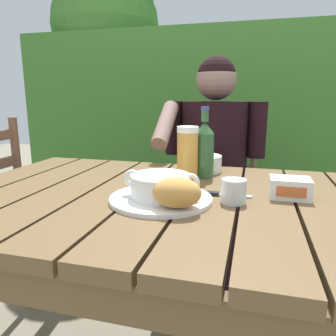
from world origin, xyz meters
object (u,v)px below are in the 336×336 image
object	(u,v)px
person_eating	(212,161)
beer_glass	(188,153)
diner_bowl	(202,163)
bread_roll	(177,193)
table_knife	(218,194)
butter_tub	(290,188)
chair_near_diner	(216,198)
water_glass_small	(234,191)
beer_bottle	(204,148)
serving_plate	(161,199)
soup_bowl	(161,185)

from	to	relation	value
person_eating	beer_glass	bearing A→B (deg)	-93.23
diner_bowl	person_eating	bearing A→B (deg)	90.49
bread_roll	table_knife	distance (m)	0.19
table_knife	diner_bowl	xyz separation A→B (m)	(-0.10, 0.30, 0.03)
beer_glass	table_knife	distance (m)	0.23
person_eating	butter_tub	size ratio (longest dim) A/B	10.92
chair_near_diner	person_eating	xyz separation A→B (m)	(-0.00, -0.20, 0.25)
water_glass_small	diner_bowl	xyz separation A→B (m)	(-0.14, 0.35, -0.00)
beer_bottle	diner_bowl	xyz separation A→B (m)	(-0.02, 0.09, -0.07)
bread_roll	table_knife	size ratio (longest dim) A/B	0.82
chair_near_diner	diner_bowl	size ratio (longest dim) A/B	6.21
beer_glass	serving_plate	bearing A→B (deg)	-94.80
person_eating	bread_roll	world-z (taller)	person_eating
serving_plate	water_glass_small	distance (m)	0.20
beer_bottle	chair_near_diner	bearing A→B (deg)	91.87
table_knife	serving_plate	bearing A→B (deg)	-149.15
chair_near_diner	beer_bottle	distance (m)	0.73
water_glass_small	chair_near_diner	bearing A→B (deg)	99.01
chair_near_diner	soup_bowl	size ratio (longest dim) A/B	4.36
serving_plate	soup_bowl	world-z (taller)	soup_bowl
chair_near_diner	butter_tub	distance (m)	0.91
serving_plate	water_glass_small	bearing A→B (deg)	10.71
chair_near_diner	diner_bowl	world-z (taller)	chair_near_diner
bread_roll	butter_tub	bearing A→B (deg)	34.65
beer_glass	chair_near_diner	bearing A→B (deg)	87.47
beer_glass	butter_tub	world-z (taller)	beer_glass
person_eating	butter_tub	distance (m)	0.68
bread_roll	beer_glass	xyz separation A→B (m)	(-0.04, 0.33, 0.04)
chair_near_diner	butter_tub	bearing A→B (deg)	-70.14
water_glass_small	table_knife	bearing A→B (deg)	131.88
bread_roll	butter_tub	distance (m)	0.34
person_eating	water_glass_small	world-z (taller)	person_eating
beer_bottle	water_glass_small	bearing A→B (deg)	-65.27
beer_bottle	diner_bowl	world-z (taller)	beer_bottle
soup_bowl	diner_bowl	distance (m)	0.39
water_glass_small	beer_bottle	bearing A→B (deg)	114.73
chair_near_diner	soup_bowl	world-z (taller)	chair_near_diner
serving_plate	butter_tub	bearing A→B (deg)	19.38
water_glass_small	beer_glass	bearing A→B (deg)	128.02
serving_plate	diner_bowl	world-z (taller)	diner_bowl
chair_near_diner	person_eating	bearing A→B (deg)	-90.85
beer_bottle	diner_bowl	distance (m)	0.11
soup_bowl	water_glass_small	bearing A→B (deg)	10.71
beer_bottle	butter_tub	xyz separation A→B (m)	(0.27, -0.18, -0.07)
serving_plate	table_knife	world-z (taller)	serving_plate
table_knife	butter_tub	bearing A→B (deg)	9.54
chair_near_diner	water_glass_small	bearing A→B (deg)	-80.99
butter_tub	table_knife	world-z (taller)	butter_tub
person_eating	beer_bottle	size ratio (longest dim) A/B	4.86
water_glass_small	butter_tub	xyz separation A→B (m)	(0.15, 0.08, -0.00)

